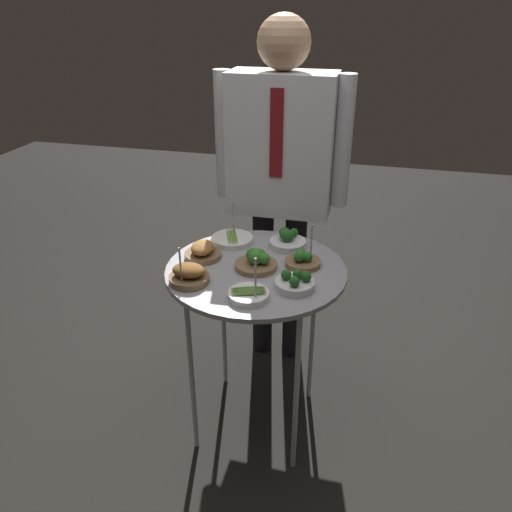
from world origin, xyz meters
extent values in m
plane|color=black|center=(0.00, 0.00, 0.00)|extent=(8.00, 8.00, 0.00)
cylinder|color=#939399|center=(0.00, 0.00, 0.76)|extent=(0.68, 0.68, 0.02)
cylinder|color=#B7B7BC|center=(0.20, -0.20, 0.38)|extent=(0.02, 0.02, 0.75)
cylinder|color=#B7B7BC|center=(-0.20, -0.20, 0.38)|extent=(0.02, 0.02, 0.75)
cylinder|color=#B7B7BC|center=(0.20, 0.20, 0.38)|extent=(0.02, 0.02, 0.75)
cylinder|color=#B7B7BC|center=(-0.20, 0.20, 0.38)|extent=(0.02, 0.02, 0.75)
cylinder|color=brown|center=(0.00, 0.00, 0.78)|extent=(0.16, 0.16, 0.02)
sphere|color=#387F2D|center=(0.03, 0.00, 0.81)|extent=(0.05, 0.05, 0.05)
sphere|color=#387F2D|center=(0.01, 0.01, 0.82)|extent=(0.05, 0.05, 0.05)
sphere|color=#387F2D|center=(-0.01, 0.01, 0.82)|extent=(0.05, 0.05, 0.05)
sphere|color=#387F2D|center=(0.00, 0.00, 0.82)|extent=(0.05, 0.05, 0.05)
sphere|color=#387F2D|center=(0.00, -0.01, 0.82)|extent=(0.05, 0.05, 0.05)
cylinder|color=brown|center=(-0.20, -0.16, 0.78)|extent=(0.14, 0.14, 0.03)
ellipsoid|color=brown|center=(-0.20, -0.16, 0.82)|extent=(0.12, 0.09, 0.05)
cylinder|color=#ADADB2|center=(-0.22, -0.20, 0.85)|extent=(0.01, 0.01, 0.15)
cylinder|color=white|center=(-0.15, 0.19, 0.78)|extent=(0.17, 0.17, 0.02)
ellipsoid|color=#7AA847|center=(-0.14, 0.20, 0.80)|extent=(0.06, 0.14, 0.01)
ellipsoid|color=#7AA847|center=(-0.15, 0.19, 0.80)|extent=(0.06, 0.14, 0.01)
ellipsoid|color=#7AA847|center=(-0.16, 0.19, 0.80)|extent=(0.06, 0.14, 0.01)
ellipsoid|color=#7AA847|center=(-0.16, 0.19, 0.80)|extent=(0.06, 0.14, 0.01)
cylinder|color=#ADADB2|center=(-0.16, 0.24, 0.86)|extent=(0.01, 0.01, 0.16)
cylinder|color=silver|center=(0.08, 0.21, 0.79)|extent=(0.15, 0.15, 0.03)
sphere|color=#236023|center=(0.09, 0.21, 0.82)|extent=(0.05, 0.05, 0.05)
sphere|color=#236023|center=(0.10, 0.25, 0.82)|extent=(0.03, 0.03, 0.03)
sphere|color=#236023|center=(0.06, 0.23, 0.82)|extent=(0.04, 0.04, 0.04)
sphere|color=#236023|center=(0.07, 0.20, 0.82)|extent=(0.05, 0.05, 0.05)
sphere|color=#236023|center=(0.08, 0.20, 0.82)|extent=(0.04, 0.04, 0.04)
cylinder|color=white|center=(0.03, -0.21, 0.78)|extent=(0.14, 0.14, 0.02)
ellipsoid|color=#5B8938|center=(0.03, -0.23, 0.80)|extent=(0.12, 0.05, 0.01)
ellipsoid|color=#5B8938|center=(0.03, -0.22, 0.80)|extent=(0.12, 0.05, 0.01)
ellipsoid|color=#5B8938|center=(0.03, -0.21, 0.80)|extent=(0.12, 0.05, 0.01)
ellipsoid|color=#5B8938|center=(0.02, -0.20, 0.80)|extent=(0.12, 0.05, 0.01)
ellipsoid|color=#5B8938|center=(0.02, -0.19, 0.80)|extent=(0.12, 0.05, 0.01)
cylinder|color=#ADADB2|center=(0.06, -0.24, 0.86)|extent=(0.01, 0.01, 0.17)
cylinder|color=silver|center=(0.17, -0.11, 0.79)|extent=(0.14, 0.14, 0.03)
sphere|color=#236023|center=(0.20, -0.10, 0.82)|extent=(0.04, 0.04, 0.04)
sphere|color=#236023|center=(0.17, -0.09, 0.82)|extent=(0.03, 0.03, 0.03)
sphere|color=#236023|center=(0.13, -0.11, 0.82)|extent=(0.04, 0.04, 0.04)
sphere|color=#236023|center=(0.17, -0.15, 0.82)|extent=(0.04, 0.04, 0.04)
cylinder|color=brown|center=(-0.22, 0.03, 0.78)|extent=(0.14, 0.14, 0.02)
ellipsoid|color=#93602D|center=(-0.22, 0.03, 0.82)|extent=(0.11, 0.13, 0.04)
cylinder|color=brown|center=(0.17, 0.06, 0.78)|extent=(0.14, 0.14, 0.02)
sphere|color=#2D7028|center=(0.18, 0.06, 0.81)|extent=(0.04, 0.04, 0.04)
sphere|color=#2D7028|center=(0.16, 0.08, 0.81)|extent=(0.04, 0.04, 0.04)
sphere|color=#2D7028|center=(0.15, 0.05, 0.81)|extent=(0.04, 0.04, 0.04)
cylinder|color=#ADADB2|center=(0.19, 0.09, 0.85)|extent=(0.01, 0.01, 0.16)
cylinder|color=black|center=(-0.09, 0.51, 0.40)|extent=(0.10, 0.10, 0.81)
cylinder|color=black|center=(0.07, 0.51, 0.40)|extent=(0.10, 0.10, 0.81)
cube|color=silver|center=(-0.01, 0.51, 1.11)|extent=(0.45, 0.22, 0.60)
cube|color=maroon|center=(-0.01, 0.40, 1.18)|extent=(0.05, 0.01, 0.36)
cylinder|color=silver|center=(-0.28, 0.51, 1.13)|extent=(0.07, 0.07, 0.56)
cylinder|color=silver|center=(0.25, 0.51, 1.13)|extent=(0.07, 0.07, 0.56)
sphere|color=tan|center=(-0.01, 0.51, 1.52)|extent=(0.22, 0.22, 0.22)
camera|label=1|loc=(0.40, -1.59, 1.67)|focal=35.00mm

